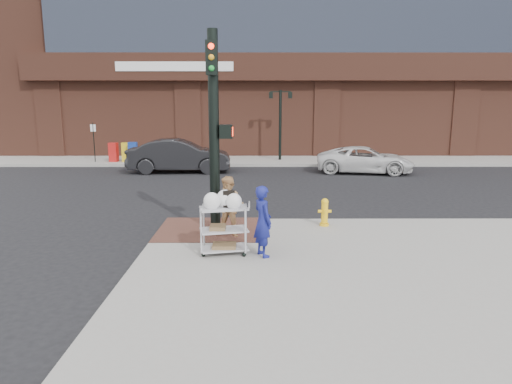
{
  "coord_description": "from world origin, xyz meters",
  "views": [
    {
      "loc": [
        0.51,
        -10.64,
        3.39
      ],
      "look_at": [
        0.55,
        0.35,
        1.25
      ],
      "focal_mm": 32.0,
      "sensor_mm": 36.0,
      "label": 1
    }
  ],
  "objects_px": {
    "lamp_post": "(280,117)",
    "fire_hydrant": "(325,212)",
    "traffic_signal_pole": "(215,126)",
    "pedestrian_tan": "(230,207)",
    "woman_blue": "(263,221)",
    "sedan_dark": "(179,156)",
    "minivan_white": "(365,160)",
    "utility_cart": "(224,225)"
  },
  "relations": [
    {
      "from": "woman_blue",
      "to": "fire_hydrant",
      "type": "height_order",
      "value": "woman_blue"
    },
    {
      "from": "traffic_signal_pole",
      "to": "fire_hydrant",
      "type": "xyz_separation_m",
      "value": [
        2.87,
        0.48,
        -2.3
      ]
    },
    {
      "from": "lamp_post",
      "to": "utility_cart",
      "type": "distance_m",
      "value": 17.3
    },
    {
      "from": "woman_blue",
      "to": "sedan_dark",
      "type": "relative_size",
      "value": 0.31
    },
    {
      "from": "lamp_post",
      "to": "minivan_white",
      "type": "distance_m",
      "value": 6.14
    },
    {
      "from": "lamp_post",
      "to": "utility_cart",
      "type": "relative_size",
      "value": 2.86
    },
    {
      "from": "minivan_white",
      "to": "sedan_dark",
      "type": "bearing_deg",
      "value": 99.9
    },
    {
      "from": "lamp_post",
      "to": "fire_hydrant",
      "type": "height_order",
      "value": "lamp_post"
    },
    {
      "from": "fire_hydrant",
      "to": "pedestrian_tan",
      "type": "bearing_deg",
      "value": -157.82
    },
    {
      "from": "woman_blue",
      "to": "pedestrian_tan",
      "type": "height_order",
      "value": "woman_blue"
    },
    {
      "from": "traffic_signal_pole",
      "to": "sedan_dark",
      "type": "distance_m",
      "value": 11.75
    },
    {
      "from": "lamp_post",
      "to": "minivan_white",
      "type": "height_order",
      "value": "lamp_post"
    },
    {
      "from": "pedestrian_tan",
      "to": "traffic_signal_pole",
      "type": "bearing_deg",
      "value": 137.33
    },
    {
      "from": "minivan_white",
      "to": "utility_cart",
      "type": "xyz_separation_m",
      "value": [
        -6.13,
        -12.82,
        0.13
      ]
    },
    {
      "from": "pedestrian_tan",
      "to": "fire_hydrant",
      "type": "bearing_deg",
      "value": 34.64
    },
    {
      "from": "woman_blue",
      "to": "traffic_signal_pole",
      "type": "bearing_deg",
      "value": 4.02
    },
    {
      "from": "pedestrian_tan",
      "to": "minivan_white",
      "type": "distance_m",
      "value": 13.03
    },
    {
      "from": "woman_blue",
      "to": "fire_hydrant",
      "type": "distance_m",
      "value": 3.03
    },
    {
      "from": "sedan_dark",
      "to": "utility_cart",
      "type": "height_order",
      "value": "sedan_dark"
    },
    {
      "from": "traffic_signal_pole",
      "to": "sedan_dark",
      "type": "xyz_separation_m",
      "value": [
        -2.77,
        11.24,
        -2.0
      ]
    },
    {
      "from": "pedestrian_tan",
      "to": "utility_cart",
      "type": "relative_size",
      "value": 1.07
    },
    {
      "from": "lamp_post",
      "to": "traffic_signal_pole",
      "type": "relative_size",
      "value": 0.8
    },
    {
      "from": "woman_blue",
      "to": "minivan_white",
      "type": "xyz_separation_m",
      "value": [
        5.29,
        12.97,
        -0.27
      ]
    },
    {
      "from": "lamp_post",
      "to": "sedan_dark",
      "type": "distance_m",
      "value": 6.83
    },
    {
      "from": "pedestrian_tan",
      "to": "sedan_dark",
      "type": "xyz_separation_m",
      "value": [
        -3.14,
        11.78,
        -0.07
      ]
    },
    {
      "from": "lamp_post",
      "to": "pedestrian_tan",
      "type": "relative_size",
      "value": 2.66
    },
    {
      "from": "pedestrian_tan",
      "to": "fire_hydrant",
      "type": "xyz_separation_m",
      "value": [
        2.49,
        1.02,
        -0.37
      ]
    },
    {
      "from": "traffic_signal_pole",
      "to": "fire_hydrant",
      "type": "relative_size",
      "value": 6.66
    },
    {
      "from": "lamp_post",
      "to": "sedan_dark",
      "type": "xyz_separation_m",
      "value": [
        -5.24,
        -3.99,
        -1.79
      ]
    },
    {
      "from": "woman_blue",
      "to": "fire_hydrant",
      "type": "relative_size",
      "value": 2.05
    },
    {
      "from": "traffic_signal_pole",
      "to": "lamp_post",
      "type": "bearing_deg",
      "value": 80.76
    },
    {
      "from": "fire_hydrant",
      "to": "traffic_signal_pole",
      "type": "bearing_deg",
      "value": -170.54
    },
    {
      "from": "traffic_signal_pole",
      "to": "sedan_dark",
      "type": "height_order",
      "value": "traffic_signal_pole"
    },
    {
      "from": "traffic_signal_pole",
      "to": "woman_blue",
      "type": "xyz_separation_m",
      "value": [
        1.16,
        -1.99,
        -1.91
      ]
    },
    {
      "from": "woman_blue",
      "to": "lamp_post",
      "type": "bearing_deg",
      "value": -30.66
    },
    {
      "from": "woman_blue",
      "to": "fire_hydrant",
      "type": "bearing_deg",
      "value": -60.94
    },
    {
      "from": "woman_blue",
      "to": "sedan_dark",
      "type": "xyz_separation_m",
      "value": [
        -3.93,
        13.23,
        -0.09
      ]
    },
    {
      "from": "lamp_post",
      "to": "utility_cart",
      "type": "bearing_deg",
      "value": -97.19
    },
    {
      "from": "sedan_dark",
      "to": "minivan_white",
      "type": "xyz_separation_m",
      "value": [
        9.22,
        -0.26,
        -0.18
      ]
    },
    {
      "from": "minivan_white",
      "to": "traffic_signal_pole",
      "type": "bearing_deg",
      "value": 161.05
    },
    {
      "from": "sedan_dark",
      "to": "fire_hydrant",
      "type": "xyz_separation_m",
      "value": [
        5.64,
        -10.76,
        -0.3
      ]
    },
    {
      "from": "pedestrian_tan",
      "to": "sedan_dark",
      "type": "distance_m",
      "value": 12.19
    }
  ]
}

